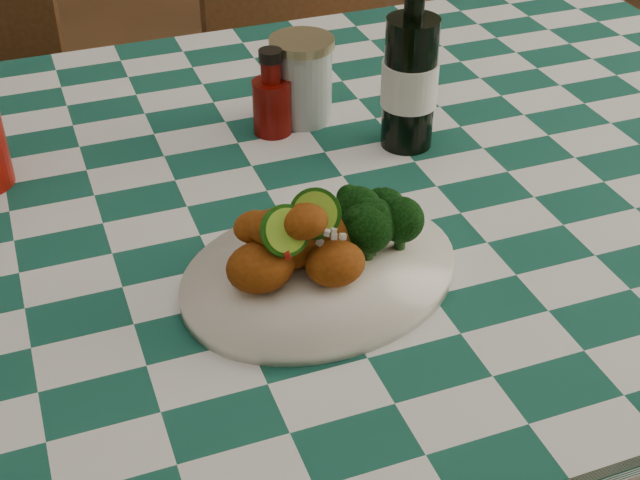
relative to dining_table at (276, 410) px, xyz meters
name	(u,v)px	position (x,y,z in m)	size (l,w,h in m)	color
dining_table	(276,410)	(0.00, 0.00, 0.00)	(1.66, 1.06, 0.79)	#165243
plate	(320,274)	(0.00, -0.19, 0.40)	(0.32, 0.25, 0.02)	white
fried_chicken_pile	(302,239)	(-0.02, -0.19, 0.45)	(0.13, 0.10, 0.09)	#8B3F0D
broccoli_side	(381,224)	(0.07, -0.18, 0.44)	(0.09, 0.09, 0.06)	black
ketchup_bottle	(272,92)	(0.06, 0.14, 0.45)	(0.05, 0.05, 0.12)	#630904
mason_jar	(302,80)	(0.11, 0.17, 0.45)	(0.09, 0.09, 0.12)	#B2BCBA
beer_bottle	(411,59)	(0.21, 0.05, 0.52)	(0.07, 0.07, 0.25)	black
wooden_chair_right	(329,120)	(0.36, 0.71, 0.08)	(0.43, 0.45, 0.94)	#472814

